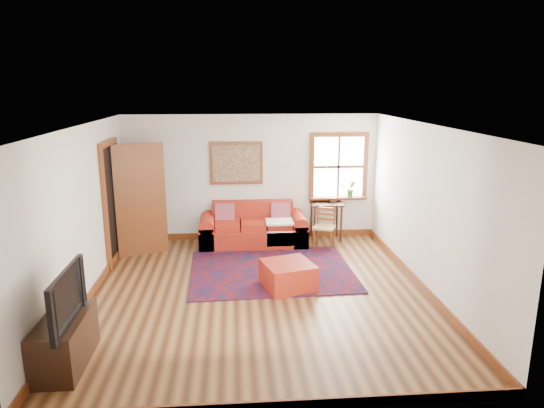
{
  "coord_description": "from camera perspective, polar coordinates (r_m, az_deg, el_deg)",
  "views": [
    {
      "loc": [
        -0.35,
        -6.76,
        3.05
      ],
      "look_at": [
        0.24,
        0.6,
        1.23
      ],
      "focal_mm": 32.0,
      "sensor_mm": 36.0,
      "label": 1
    }
  ],
  "objects": [
    {
      "name": "ground",
      "position": [
        7.42,
        -1.49,
        -10.42
      ],
      "size": [
        5.5,
        5.5,
        0.0
      ],
      "primitive_type": "plane",
      "color": "#422412",
      "rests_on": "ground"
    },
    {
      "name": "room_envelope",
      "position": [
        6.93,
        -1.59,
        2.19
      ],
      "size": [
        5.04,
        5.54,
        2.52
      ],
      "color": "silver",
      "rests_on": "ground"
    },
    {
      "name": "window",
      "position": [
        9.85,
        8.01,
        3.56
      ],
      "size": [
        1.18,
        0.2,
        1.38
      ],
      "color": "white",
      "rests_on": "ground"
    },
    {
      "name": "doorway",
      "position": [
        8.96,
        -16.4,
        0.5
      ],
      "size": [
        0.89,
        1.08,
        2.14
      ],
      "color": "black",
      "rests_on": "ground"
    },
    {
      "name": "framed_artwork",
      "position": [
        9.59,
        -4.23,
        4.81
      ],
      "size": [
        1.05,
        0.07,
        0.85
      ],
      "color": "brown",
      "rests_on": "ground"
    },
    {
      "name": "persian_rug",
      "position": [
        8.23,
        -0.08,
        -7.84
      ],
      "size": [
        2.77,
        2.25,
        0.02
      ],
      "primitive_type": "cube",
      "rotation": [
        0.0,
        0.0,
        0.03
      ],
      "color": "#540C10",
      "rests_on": "ground"
    },
    {
      "name": "red_leather_sofa",
      "position": [
        9.53,
        -2.2,
        -3.14
      ],
      "size": [
        2.07,
        0.86,
        0.81
      ],
      "color": "#A12514",
      "rests_on": "ground"
    },
    {
      "name": "red_ottoman",
      "position": [
        7.52,
        1.89,
        -8.4
      ],
      "size": [
        0.88,
        0.88,
        0.41
      ],
      "primitive_type": "cube",
      "rotation": [
        0.0,
        0.0,
        0.28
      ],
      "color": "#A12514",
      "rests_on": "ground"
    },
    {
      "name": "side_table",
      "position": [
        9.77,
        6.42,
        -0.56
      ],
      "size": [
        0.63,
        0.47,
        0.76
      ],
      "color": "#311B10",
      "rests_on": "ground"
    },
    {
      "name": "ladder_back_chair",
      "position": [
        9.33,
        6.22,
        -2.49
      ],
      "size": [
        0.49,
        0.48,
        0.82
      ],
      "color": "tan",
      "rests_on": "ground"
    },
    {
      "name": "media_cabinet",
      "position": [
        6.04,
        -23.18,
        -14.65
      ],
      "size": [
        0.46,
        1.02,
        0.56
      ],
      "primitive_type": "cube",
      "color": "#311B10",
      "rests_on": "ground"
    },
    {
      "name": "television",
      "position": [
        5.68,
        -23.94,
        -10.05
      ],
      "size": [
        0.14,
        1.05,
        0.6
      ],
      "primitive_type": "imported",
      "rotation": [
        0.0,
        0.0,
        1.57
      ],
      "color": "black",
      "rests_on": "media_cabinet"
    },
    {
      "name": "candle_hurricane",
      "position": [
        6.2,
        -21.94,
        -10.04
      ],
      "size": [
        0.12,
        0.12,
        0.18
      ],
      "color": "silver",
      "rests_on": "media_cabinet"
    }
  ]
}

